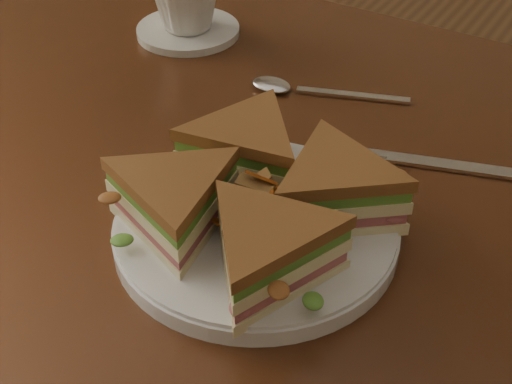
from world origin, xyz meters
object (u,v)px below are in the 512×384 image
(knife, at_px, (437,165))
(saucer, at_px, (188,31))
(table, at_px, (280,249))
(plate, at_px, (256,229))
(spoon, at_px, (291,88))
(sandwich_wedges, at_px, (256,197))

(knife, xyz_separation_m, saucer, (-0.39, 0.11, 0.00))
(table, height_order, plate, plate)
(spoon, bearing_deg, table, -83.33)
(table, bearing_deg, plate, -74.55)
(table, xyz_separation_m, knife, (0.12, 0.09, 0.10))
(sandwich_wedges, bearing_deg, saucer, 134.14)
(plate, xyz_separation_m, saucer, (-0.29, 0.30, -0.00))
(sandwich_wedges, bearing_deg, knife, 61.62)
(saucer, bearing_deg, table, -38.12)
(table, height_order, spoon, spoon)
(knife, relative_size, saucer, 1.53)
(plate, distance_m, spoon, 0.26)
(knife, bearing_deg, spoon, 147.31)
(knife, bearing_deg, saucer, 146.15)
(table, xyz_separation_m, saucer, (-0.26, 0.21, 0.10))
(sandwich_wedges, bearing_deg, plate, -45.00)
(table, bearing_deg, knife, 37.06)
(table, bearing_deg, sandwich_wedges, -74.55)
(sandwich_wedges, distance_m, spoon, 0.26)
(sandwich_wedges, bearing_deg, table, 105.45)
(knife, height_order, saucer, saucer)
(table, height_order, sandwich_wedges, sandwich_wedges)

